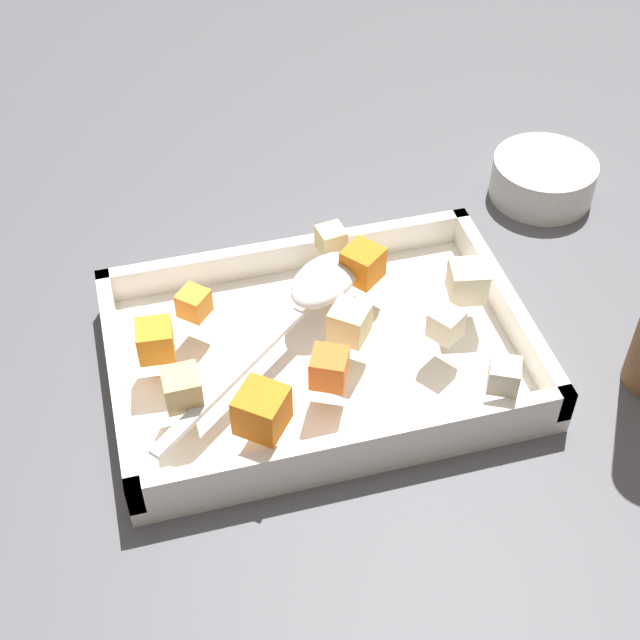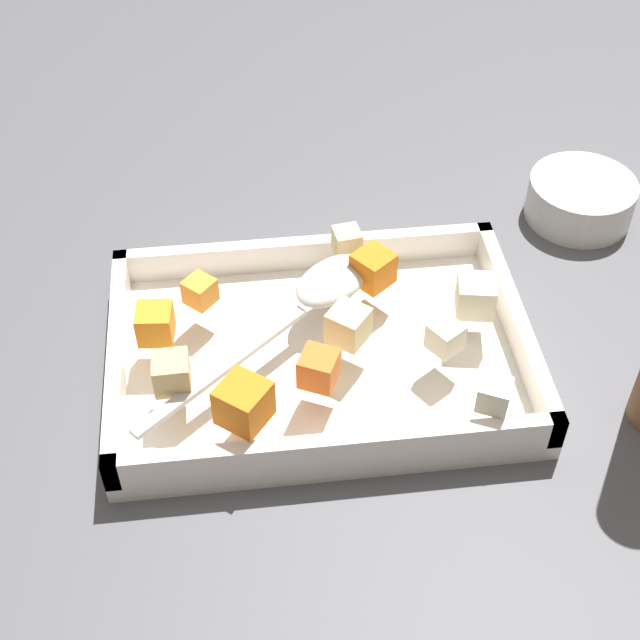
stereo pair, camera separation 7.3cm
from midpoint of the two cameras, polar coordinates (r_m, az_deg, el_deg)
ground_plane at (r=0.78m, az=3.20°, el=-2.12°), size 4.00×4.00×0.00m
baking_dish at (r=0.76m, az=2.75°, el=-2.34°), size 0.34×0.24×0.04m
carrot_chunk_front_center at (r=0.69m, az=2.96°, el=-3.20°), size 0.04×0.04×0.03m
carrot_chunk_near_left at (r=0.75m, az=-4.80°, el=1.67°), size 0.03×0.03×0.02m
carrot_chunk_corner_ne at (r=0.72m, az=-7.49°, el=-0.36°), size 0.03×0.03×0.03m
carrot_chunk_heap_top at (r=0.66m, az=-1.66°, el=-5.39°), size 0.05×0.05×0.03m
carrot_chunk_corner_se at (r=0.77m, az=6.05°, el=3.11°), size 0.04×0.04×0.03m
potato_chunk_far_left at (r=0.76m, az=12.43°, el=1.34°), size 0.03×0.03×0.03m
potato_chunk_corner_sw at (r=0.69m, az=-6.32°, el=-3.47°), size 0.03×0.03×0.03m
potato_chunk_near_spoon at (r=0.72m, az=4.68°, el=-0.46°), size 0.04×0.04×0.03m
potato_chunk_rim_edge at (r=0.80m, az=4.31°, el=4.83°), size 0.03×0.03×0.02m
potato_chunk_under_handle at (r=0.72m, az=10.72°, el=-1.19°), size 0.03×0.03×0.02m
parsnip_chunk_back_center at (r=0.69m, az=13.85°, el=-4.73°), size 0.03×0.03×0.02m
serving_spoon at (r=0.75m, az=2.85°, el=1.78°), size 0.21×0.18×0.02m
small_prep_bowl at (r=0.95m, az=18.15°, el=7.11°), size 0.10×0.10×0.04m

